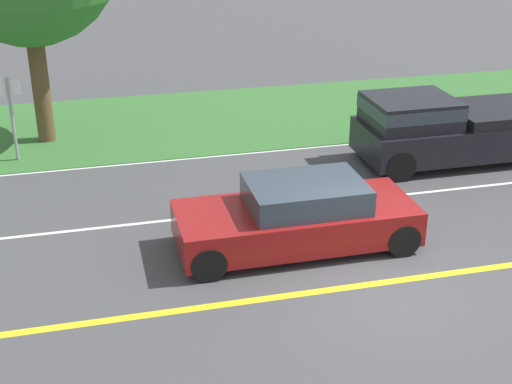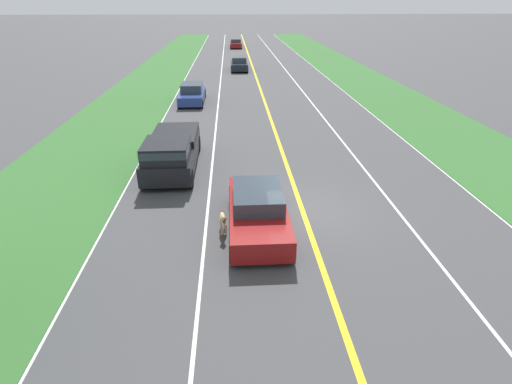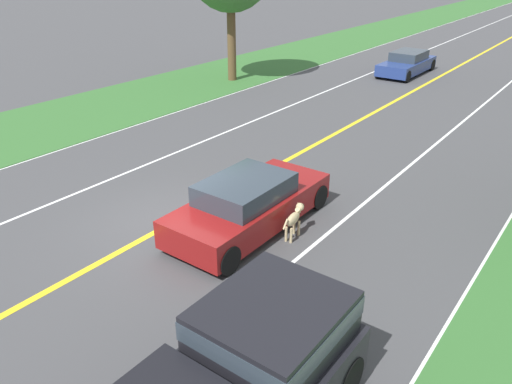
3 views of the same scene
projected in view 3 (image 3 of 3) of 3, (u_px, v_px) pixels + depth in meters
The scene contains 9 objects.
ground_plane at pixel (173, 223), 12.92m from camera, with size 400.00×400.00×0.00m, color #424244.
centre_divider_line at pixel (173, 222), 12.92m from camera, with size 0.18×160.00×0.01m, color yellow.
lane_edge_line_right at pixel (444, 334), 9.15m from camera, with size 0.14×160.00×0.01m, color white.
lane_edge_line_left at pixel (24, 161), 16.69m from camera, with size 0.14×160.00×0.01m, color white.
lane_dash_same_dir at pixel (285, 269), 11.04m from camera, with size 0.10×160.00×0.01m, color white.
lane_dash_oncoming at pixel (89, 188), 14.81m from camera, with size 0.10×160.00×0.01m, color white.
ego_car at pixel (249, 204), 12.43m from camera, with size 1.93×4.72×1.38m.
dog at pixel (294, 218), 12.06m from camera, with size 0.27×1.05×0.82m.
oncoming_car at pixel (407, 63), 28.34m from camera, with size 1.84×4.66×1.26m.
Camera 3 is at (8.48, -7.75, 6.34)m, focal length 35.00 mm.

